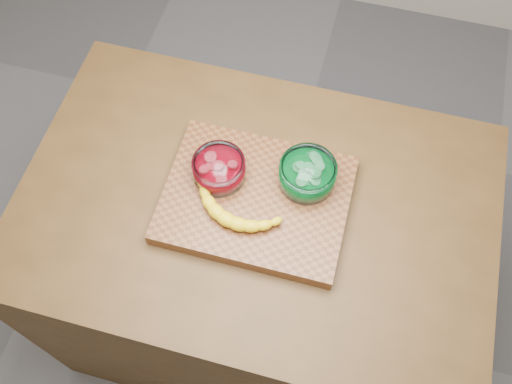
# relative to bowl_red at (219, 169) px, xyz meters

# --- Properties ---
(ground) EXTENTS (3.50, 3.50, 0.00)m
(ground) POSITION_rel_bowl_red_xyz_m (0.10, -0.03, -0.97)
(ground) COLOR slate
(ground) RESTS_ON ground
(counter) EXTENTS (1.20, 0.80, 0.90)m
(counter) POSITION_rel_bowl_red_xyz_m (0.10, -0.03, -0.52)
(counter) COLOR #4B3116
(counter) RESTS_ON ground
(cutting_board) EXTENTS (0.45, 0.35, 0.04)m
(cutting_board) POSITION_rel_bowl_red_xyz_m (0.10, -0.03, -0.05)
(cutting_board) COLOR brown
(cutting_board) RESTS_ON counter
(bowl_red) EXTENTS (0.13, 0.13, 0.06)m
(bowl_red) POSITION_rel_bowl_red_xyz_m (0.00, 0.00, 0.00)
(bowl_red) COLOR white
(bowl_red) RESTS_ON cutting_board
(bowl_green) EXTENTS (0.14, 0.14, 0.07)m
(bowl_green) POSITION_rel_bowl_red_xyz_m (0.21, 0.04, 0.00)
(bowl_green) COLOR white
(bowl_green) RESTS_ON cutting_board
(banana) EXTENTS (0.26, 0.15, 0.04)m
(banana) POSITION_rel_bowl_red_xyz_m (0.07, -0.08, -0.01)
(banana) COLOR yellow
(banana) RESTS_ON cutting_board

